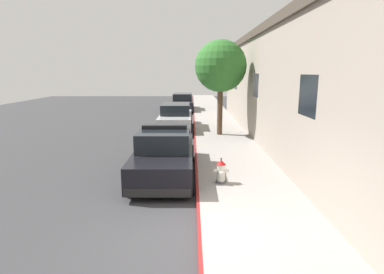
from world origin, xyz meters
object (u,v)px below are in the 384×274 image
fire_hydrant (222,171)px  parked_car_dark_far (183,103)px  parked_car_silver_ahead (176,118)px  police_cruiser (165,153)px  street_tree (221,66)px

fire_hydrant → parked_car_dark_far: bearing=95.1°
parked_car_silver_ahead → parked_car_dark_far: bearing=89.2°
police_cruiser → parked_car_dark_far: size_ratio=1.00×
fire_hydrant → street_tree: street_tree is taller
parked_car_dark_far → fire_hydrant: size_ratio=6.37×
police_cruiser → parked_car_silver_ahead: police_cruiser is taller
parked_car_silver_ahead → parked_car_dark_far: 9.41m
parked_car_silver_ahead → street_tree: (2.44, -2.18, 2.95)m
parked_car_dark_far → fire_hydrant: (1.70, -19.07, -0.24)m
parked_car_silver_ahead → police_cruiser: bearing=-89.6°
police_cruiser → parked_car_dark_far: (0.07, 17.88, -0.00)m
fire_hydrant → street_tree: bearing=85.4°
parked_car_silver_ahead → parked_car_dark_far: (0.14, 9.41, 0.00)m
parked_car_silver_ahead → street_tree: street_tree is taller
police_cruiser → street_tree: size_ratio=0.99×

